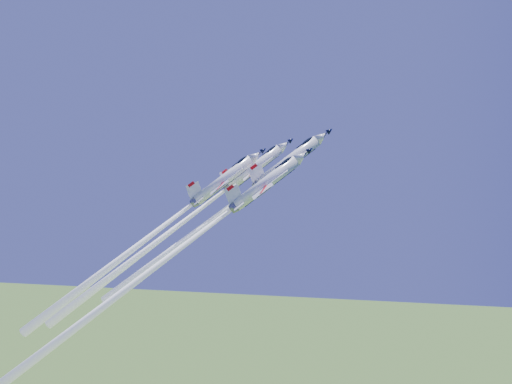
% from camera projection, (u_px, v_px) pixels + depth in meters
% --- Properties ---
extents(jet_lead, '(35.65, 14.06, 33.55)m').
position_uv_depth(jet_lead, '(224.00, 211.00, 96.60)').
color(jet_lead, white).
extents(jet_left, '(40.58, 15.43, 38.94)m').
position_uv_depth(jet_left, '(176.00, 227.00, 103.76)').
color(jet_left, white).
extents(jet_right, '(49.64, 18.43, 48.23)m').
position_uv_depth(jet_right, '(147.00, 274.00, 90.88)').
color(jet_right, white).
extents(jet_slot, '(38.50, 14.86, 36.64)m').
position_uv_depth(jet_slot, '(150.00, 236.00, 98.60)').
color(jet_slot, white).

